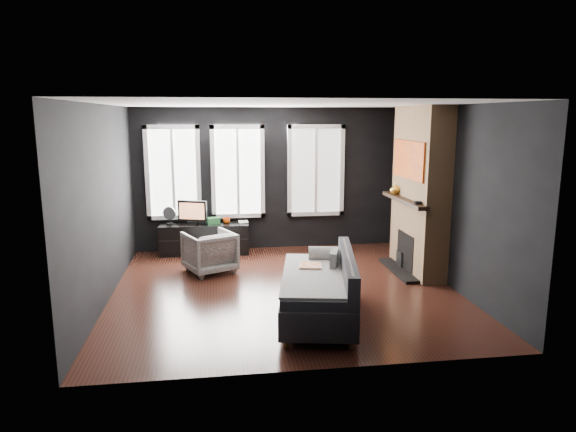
{
  "coord_description": "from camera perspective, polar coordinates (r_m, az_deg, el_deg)",
  "views": [
    {
      "loc": [
        -0.97,
        -7.23,
        2.54
      ],
      "look_at": [
        0.1,
        0.3,
        1.05
      ],
      "focal_mm": 32.0,
      "sensor_mm": 36.0,
      "label": 1
    }
  ],
  "objects": [
    {
      "name": "mug",
      "position": [
        9.63,
        -6.84,
        -0.43
      ],
      "size": [
        0.15,
        0.12,
        0.14
      ],
      "primitive_type": "imported",
      "rotation": [
        0.0,
        0.0,
        0.1
      ],
      "color": "#EF4906",
      "rests_on": "media_console"
    },
    {
      "name": "fireplace",
      "position": [
        8.57,
        14.44,
        2.75
      ],
      "size": [
        0.7,
        1.62,
        2.7
      ],
      "primitive_type": null,
      "color": "#93724C",
      "rests_on": "floor"
    },
    {
      "name": "ceiling",
      "position": [
        7.3,
        -0.46,
        12.33
      ],
      "size": [
        5.0,
        5.0,
        0.0
      ],
      "primitive_type": "plane",
      "color": "white",
      "rests_on": "ground"
    },
    {
      "name": "desk_fan",
      "position": [
        9.69,
        -13.01,
        0.07
      ],
      "size": [
        0.31,
        0.31,
        0.35
      ],
      "primitive_type": null,
      "rotation": [
        0.0,
        0.0,
        -0.32
      ],
      "color": "#9A9A9A",
      "rests_on": "media_console"
    },
    {
      "name": "book",
      "position": [
        9.69,
        -5.51,
        -0.03
      ],
      "size": [
        0.17,
        0.02,
        0.24
      ],
      "primitive_type": "imported",
      "rotation": [
        0.0,
        0.0,
        0.02
      ],
      "color": "#BCB094",
      "rests_on": "media_console"
    },
    {
      "name": "floor",
      "position": [
        7.73,
        -0.42,
        -8.11
      ],
      "size": [
        5.0,
        5.0,
        0.0
      ],
      "primitive_type": "plane",
      "color": "black",
      "rests_on": "ground"
    },
    {
      "name": "stripe_pillow",
      "position": [
        6.85,
        5.13,
        -5.33
      ],
      "size": [
        0.2,
        0.38,
        0.37
      ],
      "primitive_type": "cube",
      "rotation": [
        0.0,
        0.0,
        -0.32
      ],
      "color": "gray",
      "rests_on": "sofa"
    },
    {
      "name": "sofa",
      "position": [
        6.56,
        3.33,
        -7.75
      ],
      "size": [
        1.34,
        2.12,
        0.85
      ],
      "primitive_type": null,
      "rotation": [
        0.0,
        0.0,
        -0.19
      ],
      "color": "#232326",
      "rests_on": "floor"
    },
    {
      "name": "windows",
      "position": [
        9.71,
        -5.1,
        10.09
      ],
      "size": [
        4.0,
        0.16,
        1.76
      ],
      "primitive_type": null,
      "color": "white",
      "rests_on": "wall_back"
    },
    {
      "name": "monitor",
      "position": [
        9.63,
        -10.58,
        0.56
      ],
      "size": [
        0.57,
        0.3,
        0.5
      ],
      "primitive_type": null,
      "rotation": [
        0.0,
        0.0,
        -0.34
      ],
      "color": "black",
      "rests_on": "media_console"
    },
    {
      "name": "media_console",
      "position": [
        9.74,
        -9.23,
        -2.48
      ],
      "size": [
        1.66,
        0.58,
        0.56
      ],
      "primitive_type": null,
      "rotation": [
        0.0,
        0.0,
        -0.04
      ],
      "color": "black",
      "rests_on": "floor"
    },
    {
      "name": "mantel_clock",
      "position": [
        7.99,
        14.25,
        1.45
      ],
      "size": [
        0.16,
        0.16,
        0.04
      ],
      "primitive_type": "cylinder",
      "rotation": [
        0.0,
        0.0,
        0.37
      ],
      "color": "black",
      "rests_on": "fireplace"
    },
    {
      "name": "wall_back",
      "position": [
        9.85,
        -2.39,
        4.13
      ],
      "size": [
        5.0,
        0.02,
        2.7
      ],
      "primitive_type": "cube",
      "color": "black",
      "rests_on": "ground"
    },
    {
      "name": "armchair",
      "position": [
        8.53,
        -8.71,
        -3.74
      ],
      "size": [
        0.95,
        0.92,
        0.75
      ],
      "primitive_type": "imported",
      "rotation": [
        0.0,
        0.0,
        -2.72
      ],
      "color": "silver",
      "rests_on": "floor"
    },
    {
      "name": "wall_left",
      "position": [
        7.49,
        -19.77,
        1.28
      ],
      "size": [
        0.02,
        5.0,
        2.7
      ],
      "primitive_type": "cube",
      "color": "black",
      "rests_on": "ground"
    },
    {
      "name": "wall_right",
      "position": [
        8.11,
        17.36,
        2.14
      ],
      "size": [
        0.02,
        5.0,
        2.7
      ],
      "primitive_type": "cube",
      "color": "black",
      "rests_on": "ground"
    },
    {
      "name": "mantel_vase",
      "position": [
        8.9,
        11.84,
        2.97
      ],
      "size": [
        0.2,
        0.2,
        0.18
      ],
      "primitive_type": "imported",
      "rotation": [
        0.0,
        0.0,
        -0.07
      ],
      "color": "gold",
      "rests_on": "fireplace"
    },
    {
      "name": "storage_box",
      "position": [
        9.63,
        -8.28,
        -0.52
      ],
      "size": [
        0.25,
        0.19,
        0.12
      ],
      "primitive_type": "cube",
      "rotation": [
        0.0,
        0.0,
        0.21
      ],
      "color": "#2B6D36",
      "rests_on": "media_console"
    }
  ]
}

